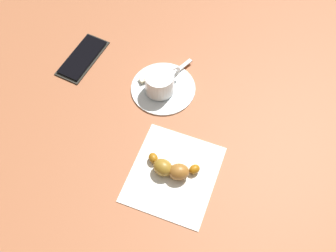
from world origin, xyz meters
TOP-DOWN VIEW (x-y plane):
  - ground_plane at (0.00, 0.00)m, footprint 1.80×1.80m
  - saucer at (-0.10, -0.03)m, footprint 0.15×0.15m
  - espresso_cup at (-0.10, -0.03)m, footprint 0.08×0.07m
  - teaspoon at (-0.12, -0.03)m, footprint 0.12×0.08m
  - sugar_packet at (-0.13, -0.06)m, footprint 0.06×0.06m
  - napkin at (0.10, 0.05)m, footprint 0.20×0.19m
  - croissant at (0.09, 0.04)m, footprint 0.06×0.12m
  - cell_phone at (-0.14, -0.24)m, footprint 0.15×0.09m

SIDE VIEW (x-z plane):
  - ground_plane at x=0.00m, z-range 0.00..0.00m
  - napkin at x=0.10m, z-range 0.00..0.00m
  - cell_phone at x=-0.14m, z-range 0.00..0.01m
  - saucer at x=-0.10m, z-range 0.00..0.01m
  - teaspoon at x=-0.12m, z-range 0.01..0.02m
  - sugar_packet at x=-0.13m, z-range 0.01..0.01m
  - croissant at x=0.09m, z-range 0.00..0.04m
  - espresso_cup at x=-0.10m, z-range 0.01..0.06m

